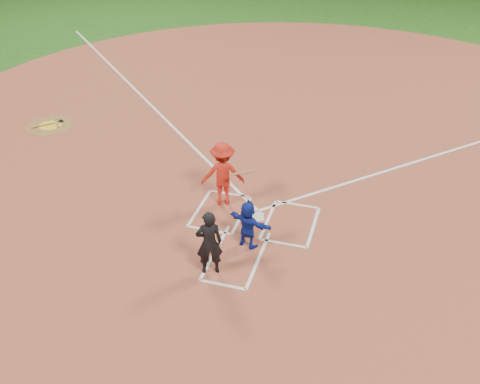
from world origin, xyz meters
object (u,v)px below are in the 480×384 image
(home_plate, at_px, (255,217))
(umpire, at_px, (209,243))
(batter_at_plate, at_px, (223,174))
(on_deck_circle, at_px, (50,126))
(catcher, at_px, (248,225))

(home_plate, bearing_deg, umpire, 80.03)
(umpire, xyz_separation_m, batter_at_plate, (-0.62, 2.89, 0.08))
(home_plate, relative_size, umpire, 0.36)
(umpire, bearing_deg, batter_at_plate, -102.39)
(on_deck_circle, xyz_separation_m, batter_at_plate, (7.54, -2.97, 0.91))
(on_deck_circle, distance_m, catcher, 9.92)
(umpire, height_order, batter_at_plate, batter_at_plate)
(home_plate, xyz_separation_m, batter_at_plate, (-1.04, 0.46, 0.91))
(on_deck_circle, relative_size, umpire, 1.02)
(home_plate, relative_size, batter_at_plate, 0.33)
(umpire, bearing_deg, catcher, -140.22)
(home_plate, distance_m, on_deck_circle, 9.24)
(on_deck_circle, distance_m, batter_at_plate, 8.16)
(catcher, xyz_separation_m, batter_at_plate, (-1.19, 1.70, 0.28))
(home_plate, xyz_separation_m, on_deck_circle, (-8.58, 3.43, -0.00))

